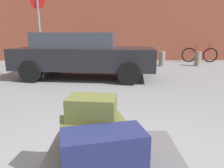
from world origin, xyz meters
name	(u,v)px	position (x,y,z in m)	size (l,w,h in m)	color
luggage_cart	(113,160)	(0.00, 0.00, 0.27)	(1.18, 0.89, 0.34)	#4C4C51
duffel_bag_olive_front_right	(93,134)	(-0.19, 0.07, 0.48)	(0.56, 0.34, 0.29)	#4C5128
duffel_bag_navy_stacked_top	(104,152)	(-0.08, -0.26, 0.50)	(0.62, 0.31, 0.33)	#191E47
duffel_bag_olive_topmost_pile	(92,108)	(-0.19, 0.07, 0.73)	(0.41, 0.29, 0.21)	#4C5128
parked_car	(83,54)	(-0.87, 5.12, 0.76)	(4.49, 2.33, 1.42)	black
bicycle_leaning	(200,55)	(4.51, 9.11, 0.37)	(1.75, 0.28, 0.96)	black
bollard_kerb_near	(162,59)	(2.27, 7.71, 0.32)	(0.27, 0.27, 0.64)	#72665B
bollard_kerb_mid	(198,59)	(3.86, 7.71, 0.32)	(0.27, 0.27, 0.64)	#72665B
no_parking_sign	(39,27)	(-2.10, 4.83, 1.59)	(0.49, 0.15, 2.58)	slate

